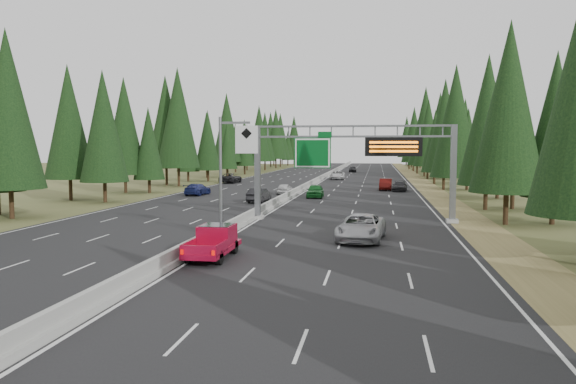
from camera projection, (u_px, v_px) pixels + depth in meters
The scene contains 19 objects.
road at pixel (313, 185), 91.56m from camera, with size 32.00×260.00×0.08m, color black.
shoulder_right at pixel (425, 186), 88.79m from camera, with size 3.60×260.00×0.06m, color olive.
shoulder_left at pixel (208, 184), 94.34m from camera, with size 3.60×260.00×0.06m, color #455025.
median_barrier at pixel (313, 182), 91.53m from camera, with size 0.70×260.00×0.85m.
sign_gantry at pixel (361, 157), 45.34m from camera, with size 16.75×0.98×7.80m.
hov_sign_pole at pixel (229, 168), 36.92m from camera, with size 2.80×0.50×8.00m.
tree_row_right at pixel (459, 127), 82.52m from camera, with size 11.48×244.16×18.95m.
tree_row_left at pixel (170, 126), 87.22m from camera, with size 11.56×244.55×18.94m.
silver_minivan at pixel (361, 227), 36.18m from camera, with size 2.77×6.01×1.67m, color #ACACB1.
red_pickup at pixel (215, 240), 30.68m from camera, with size 1.89×5.29×1.72m.
car_ahead_green at pixel (315, 191), 67.49m from camera, with size 1.91×4.76×1.62m, color #14571E.
car_ahead_dkred at pixel (386, 184), 79.55m from camera, with size 1.71×4.90×1.61m, color #510E0B.
car_ahead_dkgrey at pixel (400, 186), 77.46m from camera, with size 1.88×4.63×1.34m, color black.
car_ahead_white at pixel (337, 175), 106.38m from camera, with size 2.74×5.94×1.65m, color #BEBEBE.
car_ahead_far at pixel (353, 169), 138.49m from camera, with size 1.74×4.33×1.47m, color black.
car_onc_near at pixel (259, 195), 61.85m from camera, with size 1.65×4.72×1.56m, color black.
car_onc_blue at pixel (197, 189), 70.99m from camera, with size 2.05×5.05×1.47m, color navy.
car_onc_white at pixel (285, 189), 72.41m from camera, with size 1.63×4.06×1.38m, color silver.
car_onc_far at pixel (231, 178), 95.92m from camera, with size 2.73×5.91×1.64m, color black.
Camera 1 is at (10.20, -10.90, 6.03)m, focal length 35.00 mm.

